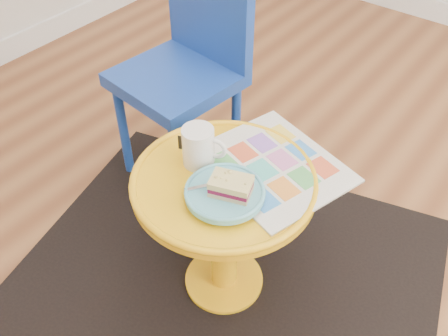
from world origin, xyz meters
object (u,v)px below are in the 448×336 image
Objects in this scene: chair at (189,58)px; mug at (199,146)px; side_table at (224,213)px; newspaper at (272,166)px; plate at (225,193)px.

chair is 0.51m from mug.
chair reaches higher than side_table.
mug is at bearing 172.82° from side_table.
side_table is 0.19m from newspaper.
mug reaches higher than plate.
mug is (-0.09, 0.01, 0.19)m from side_table.
side_table is 1.32× the size of newspaper.
newspaper is (0.52, -0.26, -0.01)m from chair.
mug is 0.60× the size of plate.
side_table is 4.09× the size of mug.
side_table is at bearing -33.92° from chair.
chair is 0.65m from plate.
chair is at bearing 114.45° from mug.
side_table is 0.17m from plate.
newspaper is at bearing 13.62° from mug.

